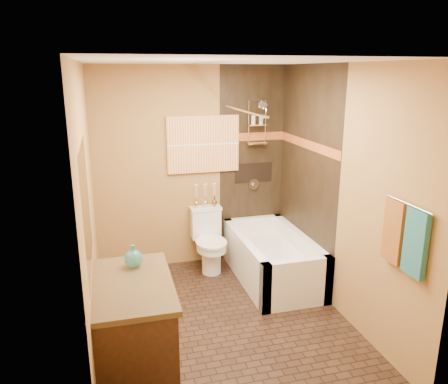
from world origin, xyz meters
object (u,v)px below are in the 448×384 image
object	(u,v)px
bathtub	(272,262)
toilet	(209,240)
vanity	(133,334)
sunset_painting	(203,144)

from	to	relation	value
bathtub	toilet	size ratio (longest dim) A/B	1.95
toilet	vanity	distance (m)	2.17
bathtub	vanity	distance (m)	2.25
vanity	toilet	bearing A→B (deg)	61.49
sunset_painting	bathtub	distance (m)	1.65
bathtub	sunset_painting	bearing A→B (deg)	132.47
sunset_painting	vanity	xyz separation A→B (m)	(-1.06, -2.15, -1.10)
bathtub	toilet	world-z (taller)	toilet
sunset_painting	toilet	world-z (taller)	sunset_painting
bathtub	vanity	xyz separation A→B (m)	(-1.72, -1.43, 0.23)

